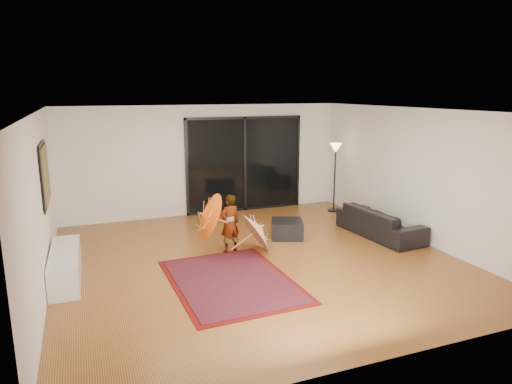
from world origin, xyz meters
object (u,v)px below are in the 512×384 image
media_console (65,265)px  ottoman (287,229)px  child (230,223)px  sofa (380,222)px

media_console → ottoman: size_ratio=2.75×
media_console → child: (2.92, 0.30, 0.32)m
sofa → ottoman: 1.99m
child → media_console: bearing=-7.7°
media_console → ottoman: 4.37m
ottoman → child: (-1.40, -0.41, 0.38)m
media_console → child: bearing=7.1°
ottoman → child: size_ratio=0.57×
sofa → ottoman: bearing=67.2°
sofa → child: bearing=81.8°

